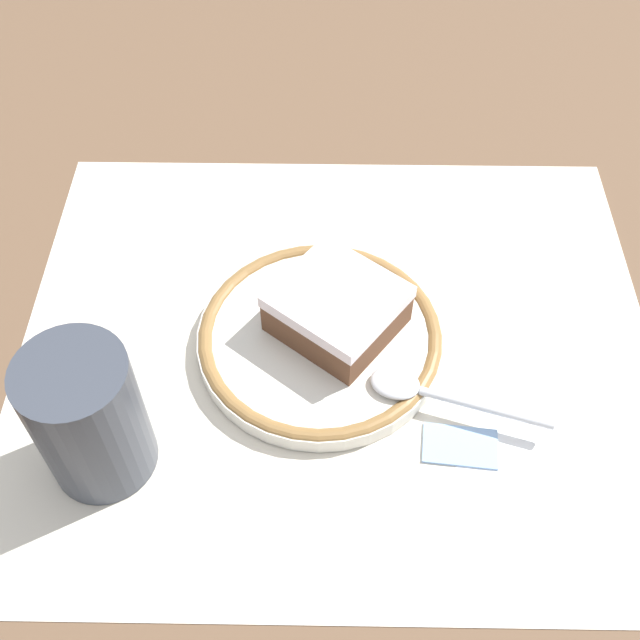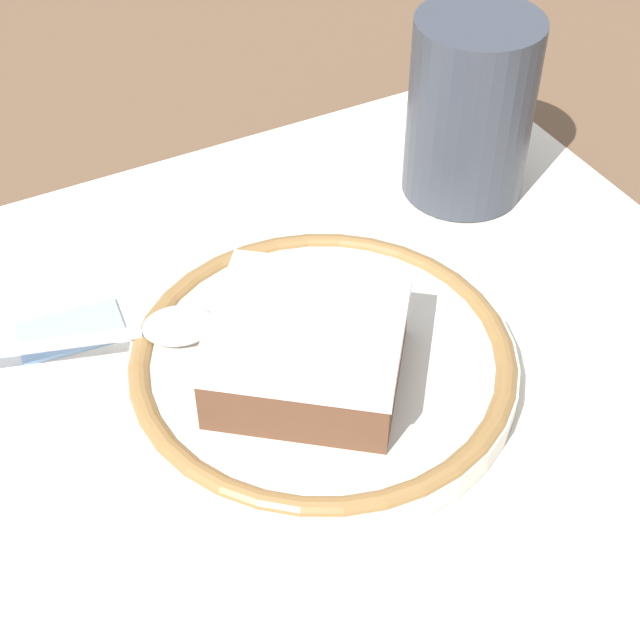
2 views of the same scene
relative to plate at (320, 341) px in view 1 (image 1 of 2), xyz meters
name	(u,v)px [view 1 (image 1 of 2)]	position (x,y,z in m)	size (l,w,h in m)	color
ground_plane	(336,346)	(0.01, 0.00, -0.01)	(2.40, 2.40, 0.00)	brown
placemat	(336,346)	(0.01, 0.00, -0.01)	(0.47, 0.40, 0.00)	beige
plate	(320,341)	(0.00, 0.00, 0.00)	(0.18, 0.18, 0.02)	silver
cake_slice	(335,309)	(0.01, 0.01, 0.02)	(0.11, 0.11, 0.04)	brown
spoon	(422,390)	(0.07, -0.05, 0.01)	(0.12, 0.05, 0.01)	silver
cup	(91,423)	(-0.14, -0.09, 0.04)	(0.07, 0.07, 0.10)	#383D47
napkin	(565,466)	(0.16, -0.09, -0.01)	(0.11, 0.13, 0.00)	white
sugar_packet	(461,444)	(0.10, -0.08, -0.01)	(0.05, 0.03, 0.01)	#8CB2E0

